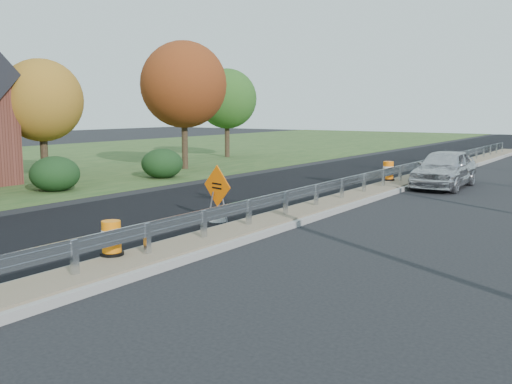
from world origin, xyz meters
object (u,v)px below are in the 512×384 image
Objects in this scene: barrel_median_mid at (388,171)px; barrel_median_far at (441,159)px; caution_sign at (217,207)px; car_silver at (444,168)px; barrel_median_near at (111,239)px.

barrel_median_mid is 1.05× the size of barrel_median_far.
barrel_median_mid is at bearing 98.02° from caution_sign.
car_silver reaches higher than barrel_median_far.
barrel_median_far reaches higher than barrel_median_near.
caution_sign is 0.35× the size of car_silver.
barrel_median_mid is at bearing -90.00° from barrel_median_far.
car_silver is (2.35, -7.37, 0.23)m from barrel_median_far.
barrel_median_near is 24.56m from barrel_median_far.
caution_sign is 19.33m from barrel_median_far.
barrel_median_mid is 8.07m from barrel_median_far.
barrel_median_far is (1.14, 19.29, 0.18)m from caution_sign.
car_silver is at bearing 16.52° from barrel_median_mid.
barrel_median_mid reaches higher than barrel_median_far.
caution_sign is 2.12× the size of barrel_median_far.
barrel_median_near is 0.16× the size of car_silver.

